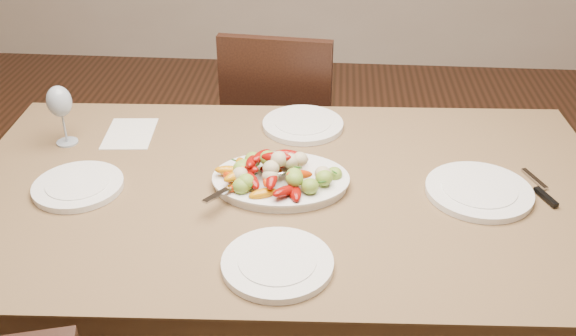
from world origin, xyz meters
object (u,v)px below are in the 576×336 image
Objects in this scene: plate_right at (479,191)px; dining_table at (288,289)px; serving_platter at (281,182)px; plate_near at (277,264)px; chair_far at (284,131)px; plate_far at (303,125)px; wine_glass at (62,114)px; plate_left at (78,186)px.

dining_table is at bearing -179.46° from plate_right.
serving_platter reaches higher than plate_near.
plate_far is (0.10, -0.50, 0.29)m from chair_far.
plate_right is at bearing 33.77° from plate_near.
serving_platter is at bearing -15.69° from wine_glass.
plate_left is (-0.50, -0.92, 0.29)m from chair_far.
plate_near is at bearing -26.34° from plate_left.
dining_table is 0.39m from serving_platter.
wine_glass is at bearing 164.31° from serving_platter.
plate_near is (0.00, -0.35, 0.39)m from dining_table.
plate_right is at bearing -35.28° from plate_far.
plate_near is at bearing -91.49° from plate_far.
dining_table is 0.87m from chair_far.
wine_glass reaches higher than chair_far.
serving_platter reaches higher than plate_right.
dining_table is at bearing -15.63° from wine_glass.
wine_glass reaches higher than plate_left.
plate_far is 0.76m from wine_glass.
plate_near is (0.02, -0.35, -0.00)m from serving_platter.
dining_table is 0.70m from plate_left.
plate_right is 0.63m from plate_near.
plate_far is (0.04, 0.36, -0.00)m from serving_platter.
plate_right is (0.55, -0.00, -0.00)m from serving_platter.
plate_far is (0.60, 0.42, 0.00)m from plate_left.
plate_left and plate_right have the same top height.
plate_left and plate_near have the same top height.
chair_far is 3.60× the size of plate_near.
chair_far is 1.09m from plate_right.
chair_far is 2.56× the size of serving_platter.
plate_far is at bearing 88.51° from plate_near.
plate_far is at bearing 83.44° from serving_platter.
plate_right and plate_far have the same top height.
plate_left reaches higher than dining_table.
serving_platter is (-0.02, 0.00, 0.39)m from dining_table.
dining_table is 7.40× the size of plate_left.
plate_right is at bearing -8.91° from wine_glass.
chair_far is 3.60× the size of plate_far.
plate_near is 0.90m from wine_glass.
chair_far reaches higher than plate_far.
dining_table is 0.53m from plate_far.
dining_table is 0.88m from wine_glass.
chair_far is 3.82× the size of plate_left.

